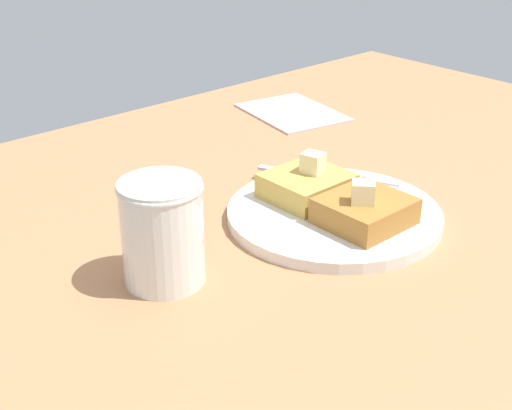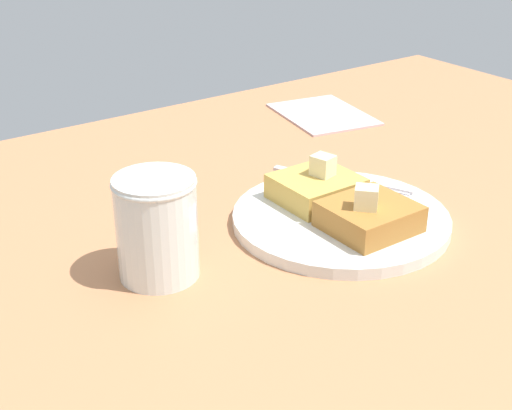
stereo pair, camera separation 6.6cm
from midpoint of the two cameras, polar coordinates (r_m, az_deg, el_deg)
table_surface at (r=76.17cm, az=11.48°, el=-1.48°), size 99.94×99.94×1.98cm
plate at (r=72.99cm, az=3.69°, el=-0.78°), size 21.94×21.94×1.18cm
toast_slice_left at (r=69.74cm, az=6.05°, el=-0.54°), size 7.52×8.15×2.61cm
toast_slice_middle at (r=74.78cm, az=1.57°, el=1.50°), size 7.52×8.15×2.61cm
butter_pat_primary at (r=67.90cm, az=5.83°, el=0.94°), size 2.90×2.89×2.16cm
butter_pat_secondary at (r=74.33cm, az=2.03°, el=3.34°), size 2.56×2.40×2.16cm
fork at (r=79.15cm, az=3.90°, el=1.98°), size 15.12×8.03×0.36cm
syrup_jar at (r=61.94cm, az=-10.52°, el=-2.64°), size 7.32×7.32×9.39cm
napkin at (r=104.63cm, az=1.12°, el=7.38°), size 16.76×13.91×0.30cm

